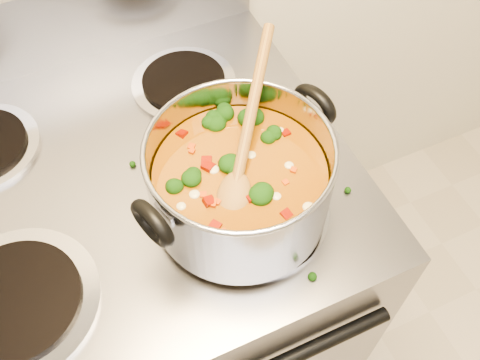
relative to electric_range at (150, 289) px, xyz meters
name	(u,v)px	position (x,y,z in m)	size (l,w,h in m)	color
electric_range	(150,289)	(0.00, 0.00, 0.00)	(0.79, 0.71, 1.08)	gray
stockpot	(240,182)	(0.17, -0.15, 0.54)	(0.33, 0.27, 0.16)	#A2A2A9
wooden_spoon	(243,150)	(0.18, -0.13, 0.59)	(0.21, 0.27, 0.12)	olive
cooktop_crumbs	(265,201)	(0.21, -0.15, 0.46)	(0.29, 0.33, 0.01)	black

